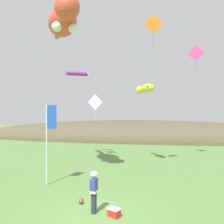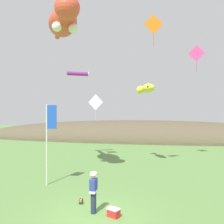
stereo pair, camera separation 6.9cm
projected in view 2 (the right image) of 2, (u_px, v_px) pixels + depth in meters
ground_plane at (94, 215)px, 10.43m from camera, size 120.00×120.00×0.00m
distant_hill_ridge at (141, 140)px, 37.94m from camera, size 54.21×11.44×5.95m
festival_attendant at (93, 191)px, 10.64m from camera, size 0.30×0.44×1.77m
kite_spool at (81, 201)px, 11.71m from camera, size 0.13×0.27×0.27m
picnic_cooler at (114, 212)px, 10.28m from camera, size 0.59×0.52×0.36m
festival_banner_pole at (49, 132)px, 14.72m from camera, size 0.66×0.08×4.77m
kite_giant_cat at (64, 20)px, 16.48m from camera, size 3.76×6.04×2.02m
kite_fish_windsock at (146, 88)px, 20.34m from camera, size 1.79×2.70×0.81m
kite_tube_streamer at (78, 74)px, 22.87m from camera, size 1.92×1.32×0.44m
kite_diamond_pink at (196, 53)px, 21.48m from camera, size 1.37×0.45×2.34m
kite_diamond_white at (96, 102)px, 23.15m from camera, size 1.45×0.30×2.38m
kite_diamond_orange at (154, 24)px, 17.46m from camera, size 1.34×0.39×2.28m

